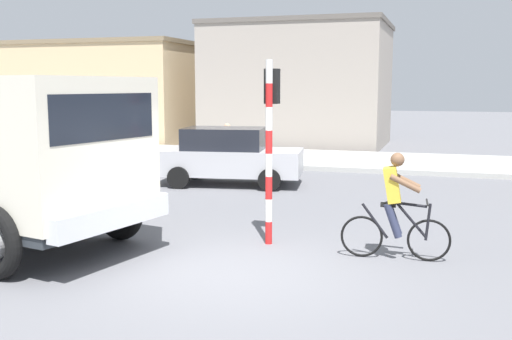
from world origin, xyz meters
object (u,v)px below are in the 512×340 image
object	(u,v)px
car_red_near	(228,156)
pedestrian_near_kerb	(227,148)
traffic_light_pole	(270,126)
cyclist	(395,206)

from	to	relation	value
car_red_near	pedestrian_near_kerb	bearing A→B (deg)	111.01
traffic_light_pole	car_red_near	distance (m)	6.46
traffic_light_pole	pedestrian_near_kerb	distance (m)	8.12
traffic_light_pole	pedestrian_near_kerb	xyz separation A→B (m)	(-3.47, 7.24, -1.22)
cyclist	pedestrian_near_kerb	size ratio (longest dim) A/B	1.07
cyclist	traffic_light_pole	size ratio (longest dim) A/B	0.54
traffic_light_pole	car_red_near	bearing A→B (deg)	116.86
cyclist	car_red_near	xyz separation A→B (m)	(-5.04, 6.02, -0.05)
car_red_near	pedestrian_near_kerb	xyz separation A→B (m)	(-0.61, 1.59, 0.03)
car_red_near	cyclist	bearing A→B (deg)	-50.07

